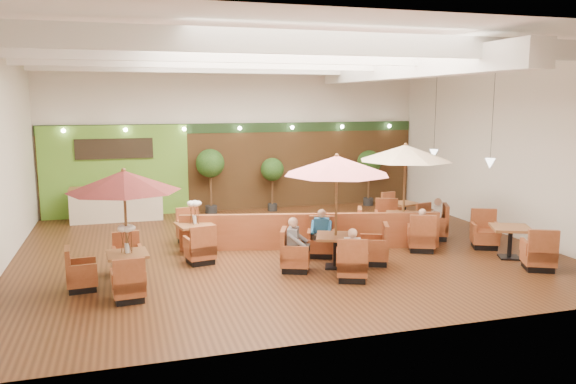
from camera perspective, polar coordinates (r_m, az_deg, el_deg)
name	(u,v)px	position (r m, az deg, el deg)	size (l,w,h in m)	color
room	(279,115)	(16.29, -0.89, 7.80)	(14.04, 14.00, 5.52)	#381E0F
service_counter	(117,204)	(19.88, -17.00, -1.16)	(3.00, 0.75, 1.18)	beige
booth_divider	(311,231)	(15.49, 2.33, -4.00)	(7.16, 0.18, 0.99)	brown
table_0	(122,203)	(12.60, -16.52, -1.05)	(2.52, 2.60, 2.63)	brown
table_1	(336,191)	(13.52, 4.93, 0.08)	(2.93, 2.93, 2.81)	brown
table_2	(405,176)	(16.31, 11.77, 1.63)	(3.02, 3.02, 2.87)	brown
table_3	(195,235)	(15.26, -9.44, -4.30)	(1.06, 2.80, 1.58)	brown
table_4	(510,243)	(15.68, 21.61, -4.84)	(1.26, 3.03, 1.06)	brown
table_5	(404,213)	(19.10, 11.75, -2.12)	(0.96, 2.46, 0.88)	brown
topiary_0	(210,166)	(20.12, -7.90, 2.65)	(1.01, 1.01, 2.35)	black
topiary_1	(272,172)	(20.61, -1.61, 2.09)	(0.85, 0.85, 1.97)	black
topiary_2	(369,165)	(21.90, 8.24, 2.78)	(0.93, 0.93, 2.15)	black
diner_0	(352,249)	(12.83, 6.54, -5.73)	(0.42, 0.38, 0.76)	silver
diner_1	(321,228)	(14.69, 3.40, -3.71)	(0.44, 0.42, 0.79)	#225E93
diner_2	(295,239)	(13.42, 0.75, -4.85)	(0.45, 0.48, 0.86)	slate
diner_3	(422,225)	(15.61, 13.44, -3.26)	(0.41, 0.40, 0.72)	#225E93
diner_4	(436,214)	(17.02, 14.77, -2.21)	(0.42, 0.44, 0.77)	silver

